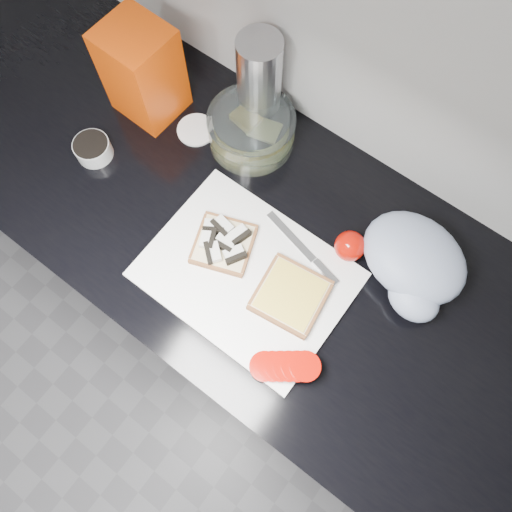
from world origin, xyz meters
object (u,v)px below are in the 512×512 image
at_px(cutting_board, 247,275).
at_px(glass_bowl, 251,129).
at_px(bread_bag, 143,72).
at_px(steel_canister, 259,82).

xyz_separation_m(cutting_board, glass_bowl, (-0.19, 0.26, 0.03)).
distance_m(cutting_board, glass_bowl, 0.32).
distance_m(glass_bowl, bread_bag, 0.26).
bearing_deg(cutting_board, glass_bowl, 125.37).
bearing_deg(bread_bag, steel_canister, 31.79).
distance_m(cutting_board, bread_bag, 0.48).
xyz_separation_m(cutting_board, bread_bag, (-0.43, 0.20, 0.10)).
bearing_deg(steel_canister, glass_bowl, -67.32).
bearing_deg(glass_bowl, bread_bag, -165.88).
bearing_deg(steel_canister, bread_bag, -150.38).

